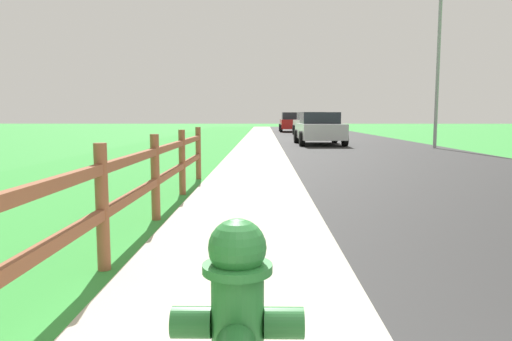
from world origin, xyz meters
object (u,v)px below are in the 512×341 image
parked_suv_silver (319,129)px  parked_car_white (311,124)px  street_lamp (441,54)px  parked_car_red (291,122)px  fire_hydrant (237,326)px

parked_suv_silver → parked_car_white: bearing=86.7°
parked_car_white → street_lamp: 14.03m
parked_car_white → parked_car_red: size_ratio=0.98×
fire_hydrant → street_lamp: size_ratio=0.14×
parked_car_white → street_lamp: (3.98, -13.11, 3.03)m
parked_suv_silver → parked_car_white: size_ratio=0.88×
parked_car_white → parked_car_red: 8.04m
fire_hydrant → parked_suv_silver: (2.70, 20.55, 0.27)m
parked_suv_silver → street_lamp: (4.60, -2.50, 3.10)m
parked_car_white → fire_hydrant: bearing=-96.1°
parked_suv_silver → parked_car_red: bearing=90.7°
parked_suv_silver → parked_car_red: 18.62m
parked_suv_silver → street_lamp: bearing=-28.5°
parked_car_red → parked_suv_silver: bearing=-89.3°
parked_car_white → parked_car_red: parked_car_red is taller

